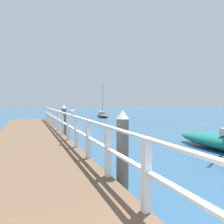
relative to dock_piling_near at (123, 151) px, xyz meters
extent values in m
cube|color=brown|center=(-1.85, 6.44, -0.73)|extent=(3.10, 21.13, 0.46)
cube|color=white|center=(-0.38, -1.69, 0.05)|extent=(0.12, 0.12, 1.11)
cube|color=white|center=(-0.38, -0.07, 0.05)|extent=(0.12, 0.12, 1.11)
cube|color=white|center=(-0.38, 1.56, 0.05)|extent=(0.12, 0.12, 1.11)
cube|color=white|center=(-0.38, 3.19, 0.05)|extent=(0.12, 0.12, 1.11)
cube|color=white|center=(-0.38, 4.82, 0.05)|extent=(0.12, 0.12, 1.11)
cube|color=white|center=(-0.38, 6.44, 0.05)|extent=(0.12, 0.12, 1.11)
cube|color=white|center=(-0.38, 8.07, 0.05)|extent=(0.12, 0.12, 1.11)
cube|color=white|center=(-0.38, 9.70, 0.05)|extent=(0.12, 0.12, 1.11)
cube|color=white|center=(-0.38, 11.33, 0.05)|extent=(0.12, 0.12, 1.11)
cube|color=white|center=(-0.38, 12.95, 0.05)|extent=(0.12, 0.12, 1.11)
cube|color=white|center=(-0.38, 14.58, 0.05)|extent=(0.12, 0.12, 1.11)
cube|color=white|center=(-0.38, 16.21, 0.05)|extent=(0.12, 0.12, 1.11)
cube|color=white|center=(-0.38, 6.44, 0.59)|extent=(0.10, 19.53, 0.04)
cube|color=white|center=(-0.38, 6.44, 0.11)|extent=(0.10, 19.53, 0.04)
cylinder|color=#6B6056|center=(0.00, 0.00, -0.11)|extent=(0.28, 0.28, 1.70)
cone|color=white|center=(0.00, 0.00, 0.84)|extent=(0.29, 0.29, 0.20)
cylinder|color=#6B6056|center=(0.00, 8.34, -0.11)|extent=(0.28, 0.28, 1.70)
cone|color=white|center=(0.00, 8.34, 0.84)|extent=(0.29, 0.29, 0.20)
ellipsoid|color=white|center=(-0.38, 3.98, 0.74)|extent=(0.22, 0.31, 0.15)
sphere|color=white|center=(-0.32, 3.81, 0.78)|extent=(0.09, 0.09, 0.09)
cone|color=gold|center=(-0.29, 3.75, 0.78)|extent=(0.04, 0.06, 0.02)
cone|color=#939399|center=(-0.44, 4.13, 0.75)|extent=(0.09, 0.10, 0.07)
ellipsoid|color=#939399|center=(-0.38, 3.98, 0.76)|extent=(0.24, 0.27, 0.04)
cylinder|color=tan|center=(-0.36, 3.99, 0.64)|extent=(0.01, 0.01, 0.05)
cylinder|color=tan|center=(-0.41, 3.98, 0.64)|extent=(0.01, 0.01, 0.05)
ellipsoid|color=#4C4C51|center=(7.50, 23.19, -0.74)|extent=(1.96, 4.50, 0.44)
cylinder|color=#B2B2B7|center=(7.47, 22.98, 1.58)|extent=(0.10, 0.10, 4.20)
cylinder|color=#B2B2B7|center=(7.59, 23.73, -0.17)|extent=(0.31, 1.52, 0.08)
cube|color=beige|center=(7.58, 23.71, -0.37)|extent=(0.97, 1.66, 0.30)
camera|label=1|loc=(-2.00, -4.42, 1.13)|focal=34.62mm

